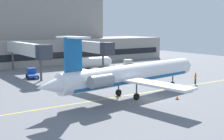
{
  "coord_description": "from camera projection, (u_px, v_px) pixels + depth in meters",
  "views": [
    {
      "loc": [
        -26.94,
        -30.73,
        9.8
      ],
      "look_at": [
        -0.21,
        8.25,
        3.0
      ],
      "focal_mm": 49.07,
      "sensor_mm": 36.0,
      "label": 1
    }
  ],
  "objects": [
    {
      "name": "belt_loader",
      "position": [
        32.0,
        73.0,
        58.15
      ],
      "size": [
        2.68,
        3.83,
        1.85
      ],
      "color": "#1E4CB2",
      "rests_on": "ground"
    },
    {
      "name": "fuel_tank",
      "position": [
        95.0,
        62.0,
        70.07
      ],
      "size": [
        8.09,
        3.32,
        2.79
      ],
      "color": "white",
      "rests_on": "ground"
    },
    {
      "name": "jet_bridge_east",
      "position": [
        88.0,
        47.0,
        69.37
      ],
      "size": [
        2.4,
        19.36,
        6.51
      ],
      "color": "silver",
      "rests_on": "ground"
    },
    {
      "name": "terminal_building",
      "position": [
        28.0,
        37.0,
        81.24
      ],
      "size": [
        78.25,
        16.89,
        18.23
      ],
      "color": "gray",
      "rests_on": "ground"
    },
    {
      "name": "jet_bridge_west",
      "position": [
        27.0,
        49.0,
        60.51
      ],
      "size": [
        2.4,
        21.16,
        6.6
      ],
      "color": "silver",
      "rests_on": "ground"
    },
    {
      "name": "safety_cone_alpha",
      "position": [
        64.0,
        88.0,
        47.24
      ],
      "size": [
        0.47,
        0.47,
        0.55
      ],
      "color": "orange",
      "rests_on": "ground"
    },
    {
      "name": "safety_cone_bravo",
      "position": [
        177.0,
        98.0,
        41.24
      ],
      "size": [
        0.47,
        0.47,
        0.55
      ],
      "color": "orange",
      "rests_on": "ground"
    },
    {
      "name": "marshaller",
      "position": [
        195.0,
        78.0,
        51.94
      ],
      "size": [
        0.45,
        0.78,
        1.99
      ],
      "color": "#191E33",
      "rests_on": "ground"
    },
    {
      "name": "regional_jet",
      "position": [
        131.0,
        74.0,
        42.17
      ],
      "size": [
        29.58,
        21.57,
        8.63
      ],
      "color": "white",
      "rests_on": "ground"
    },
    {
      "name": "safety_cone_charlie",
      "position": [
        91.0,
        86.0,
        49.04
      ],
      "size": [
        0.47,
        0.47,
        0.55
      ],
      "color": "orange",
      "rests_on": "ground"
    },
    {
      "name": "baggage_tug",
      "position": [
        125.0,
        65.0,
        69.48
      ],
      "size": [
        4.29,
        2.46,
        2.25
      ],
      "color": "silver",
      "rests_on": "ground"
    },
    {
      "name": "ground",
      "position": [
        148.0,
        99.0,
        41.57
      ],
      "size": [
        120.0,
        120.0,
        0.11
      ],
      "color": "slate"
    }
  ]
}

